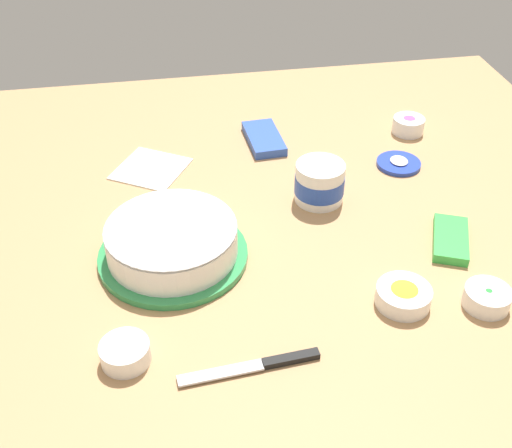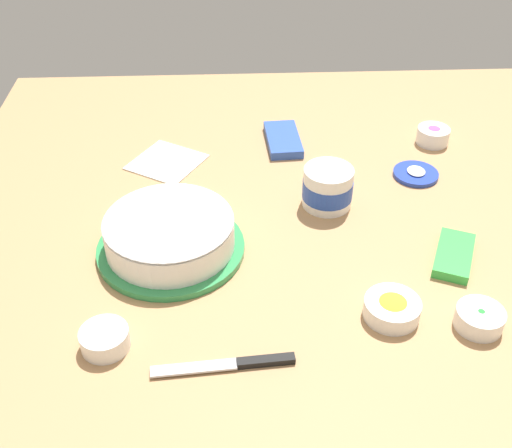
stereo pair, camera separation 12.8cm
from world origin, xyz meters
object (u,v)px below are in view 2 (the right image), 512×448
Objects in this scene: spreading_knife at (237,364)px; sprinkle_bowl_yellow at (392,308)px; sprinkle_bowl_green at (480,318)px; candy_box_upper at (454,255)px; frosting_tub at (328,187)px; paper_napkin at (167,161)px; sprinkle_bowl_pink at (105,339)px; candy_box_lower at (283,140)px; frosted_cake at (170,235)px; frosting_tub_lid at (416,174)px; sprinkle_bowl_rainbow at (433,135)px.

spreading_knife is 0.29m from sprinkle_bowl_yellow.
candy_box_upper is (0.18, -0.01, -0.01)m from sprinkle_bowl_green.
frosting_tub is 0.41m from paper_napkin.
frosting_tub reaches higher than sprinkle_bowl_pink.
candy_box_lower reaches higher than paper_napkin.
frosted_cake is 0.45m from sprinkle_bowl_yellow.
candy_box_lower is 1.14× the size of candy_box_upper.
frosting_tub is 0.25m from frosting_tub_lid.
spreading_knife is at bearing 110.14° from sprinkle_bowl_yellow.
spreading_knife is 0.50m from candy_box_upper.
sprinkle_bowl_rainbow is 0.63m from sprinkle_bowl_green.
sprinkle_bowl_rainbow is 0.45m from candy_box_upper.
sprinkle_bowl_rainbow is 0.80× the size of sprinkle_bowl_yellow.
sprinkle_bowl_green is at bearing -112.58° from frosted_cake.
sprinkle_bowl_rainbow reaches higher than sprinkle_bowl_yellow.
frosting_tub is 1.30× the size of sprinkle_bowl_green.
paper_napkin is (0.63, 0.15, -0.00)m from spreading_knife.
spreading_knife is 1.49× the size of candy_box_lower.
candy_box_upper is at bearing -179.66° from frosting_tub_lid.
sprinkle_bowl_pink is (-0.49, 0.65, 0.01)m from frosting_tub_lid.
paper_napkin is at bearing 81.88° from frosting_tub_lid.
frosting_tub is at bearing -167.73° from candy_box_lower.
sprinkle_bowl_pink is 0.58m from paper_napkin.
sprinkle_bowl_yellow is (-0.59, 0.23, -0.00)m from sprinkle_bowl_rainbow.
sprinkle_bowl_green is (-0.37, -0.22, -0.03)m from frosting_tub.
frosting_tub_lid is 1.26× the size of sprinkle_bowl_pink.
candy_box_upper reaches higher than spreading_knife.
frosting_tub_lid is at bearing 152.34° from sprinkle_bowl_rainbow.
sprinkle_bowl_yellow is at bearing 78.20° from sprinkle_bowl_green.
frosted_cake is 0.33m from paper_napkin.
frosted_cake is at bearing 122.00° from sprinkle_bowl_rainbow.
sprinkle_bowl_rainbow is 0.38m from candy_box_lower.
frosted_cake is at bearing 113.98° from frosting_tub_lid.
sprinkle_bowl_rainbow is 0.63m from sprinkle_bowl_yellow.
paper_napkin is at bearing 80.11° from candy_box_upper.
frosting_tub_lid is 0.44× the size of spreading_knife.
frosting_tub is at bearing -117.16° from paper_napkin.
sprinkle_bowl_yellow is at bearing 158.65° from sprinkle_bowl_rainbow.
paper_napkin is at bearing 5.30° from frosted_cake.
sprinkle_bowl_green is 0.80m from paper_napkin.
frosting_tub is 0.73× the size of paper_napkin.
frosting_tub is 0.49m from spreading_knife.
sprinkle_bowl_rainbow is 0.97× the size of sprinkle_bowl_pink.
candy_box_lower is at bearing 61.49° from frosting_tub_lid.
candy_box_upper is at bearing -60.17° from spreading_knife.
candy_box_upper is (-0.19, -0.22, -0.04)m from frosting_tub.
sprinkle_bowl_pink is at bearing 76.61° from spreading_knife.
frosted_cake is at bearing 113.57° from frosting_tub.
sprinkle_bowl_rainbow is 0.50× the size of candy_box_lower.
frosting_tub reaches higher than paper_napkin.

